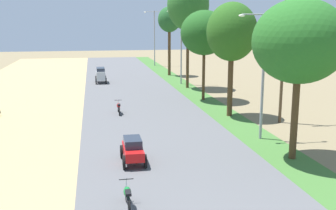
# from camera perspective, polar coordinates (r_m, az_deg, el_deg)

# --- Properties ---
(median_tree_nearest) EXTENTS (4.45, 4.45, 7.78)m
(median_tree_nearest) POSITION_cam_1_polar(r_m,az_deg,el_deg) (20.24, 18.03, 8.45)
(median_tree_nearest) COLOR #4C351E
(median_tree_nearest) RESTS_ON median_strip
(median_tree_second) EXTENTS (3.54, 3.54, 8.03)m
(median_tree_second) POSITION_cam_1_polar(r_m,az_deg,el_deg) (28.93, 8.98, 10.06)
(median_tree_second) COLOR #4C351E
(median_tree_second) RESTS_ON median_strip
(median_tree_third) EXTENTS (4.04, 4.04, 7.65)m
(median_tree_third) POSITION_cam_1_polar(r_m,az_deg,el_deg) (34.86, 5.14, 10.07)
(median_tree_third) COLOR #4C351E
(median_tree_third) RESTS_ON median_strip
(median_tree_fourth) EXTENTS (4.16, 4.16, 10.85)m
(median_tree_fourth) POSITION_cam_1_polar(r_m,az_deg,el_deg) (41.27, 2.85, 13.88)
(median_tree_fourth) COLOR #4C351E
(median_tree_fourth) RESTS_ON median_strip
(median_tree_fifth) EXTENTS (2.84, 2.84, 8.52)m
(median_tree_fifth) POSITION_cam_1_polar(r_m,az_deg,el_deg) (51.14, 0.19, 11.83)
(median_tree_fifth) COLOR #4C351E
(median_tree_fifth) RESTS_ON median_strip
(streetlamp_near) EXTENTS (3.16, 0.20, 7.22)m
(streetlamp_near) POSITION_cam_1_polar(r_m,az_deg,el_deg) (23.49, 13.30, 5.27)
(streetlamp_near) COLOR gray
(streetlamp_near) RESTS_ON median_strip
(streetlamp_mid) EXTENTS (3.16, 0.20, 7.95)m
(streetlamp_mid) POSITION_cam_1_polar(r_m,az_deg,el_deg) (43.95, 1.89, 8.91)
(streetlamp_mid) COLOR gray
(streetlamp_mid) RESTS_ON median_strip
(streetlamp_far) EXTENTS (3.16, 0.20, 8.30)m
(streetlamp_far) POSITION_cam_1_polar(r_m,az_deg,el_deg) (62.67, -1.92, 9.89)
(streetlamp_far) COLOR gray
(streetlamp_far) RESTS_ON median_strip
(utility_pole_near) EXTENTS (1.80, 0.20, 9.34)m
(utility_pole_near) POSITION_cam_1_polar(r_m,az_deg,el_deg) (27.90, 15.95, 7.36)
(utility_pole_near) COLOR brown
(utility_pole_near) RESTS_ON ground
(car_sedan_red) EXTENTS (1.10, 2.26, 1.19)m
(car_sedan_red) POSITION_cam_1_polar(r_m,az_deg,el_deg) (19.60, -4.98, -6.21)
(car_sedan_red) COLOR red
(car_sedan_red) RESTS_ON road_strip
(car_van_silver) EXTENTS (1.19, 2.41, 1.67)m
(car_van_silver) POSITION_cam_1_polar(r_m,az_deg,el_deg) (45.48, -9.46, 4.28)
(car_van_silver) COLOR #B7BCC1
(car_van_silver) RESTS_ON road_strip
(motorbike_ahead_third) EXTENTS (0.54, 1.80, 0.94)m
(motorbike_ahead_third) POSITION_cam_1_polar(r_m,az_deg,el_deg) (15.09, -5.72, -12.52)
(motorbike_ahead_third) COLOR black
(motorbike_ahead_third) RESTS_ON road_strip
(motorbike_ahead_fourth) EXTENTS (0.54, 1.80, 0.94)m
(motorbike_ahead_fourth) POSITION_cam_1_polar(r_m,az_deg,el_deg) (30.02, -6.96, -0.28)
(motorbike_ahead_fourth) COLOR black
(motorbike_ahead_fourth) RESTS_ON road_strip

